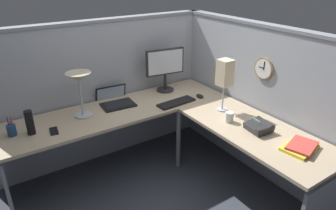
# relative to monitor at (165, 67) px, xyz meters

# --- Properties ---
(ground_plane) EXTENTS (6.80, 6.80, 0.00)m
(ground_plane) POSITION_rel_monitor_xyz_m (-0.30, -0.64, -1.02)
(ground_plane) COLOR #383D47
(cubicle_wall_back) EXTENTS (2.57, 0.12, 1.58)m
(cubicle_wall_back) POSITION_rel_monitor_xyz_m (-0.67, 0.23, -0.23)
(cubicle_wall_back) COLOR #999EA8
(cubicle_wall_back) RESTS_ON ground
(cubicle_wall_right) EXTENTS (0.12, 2.37, 1.58)m
(cubicle_wall_right) POSITION_rel_monitor_xyz_m (0.57, -0.90, -0.23)
(cubicle_wall_right) COLOR #999EA8
(cubicle_wall_right) RESTS_ON ground
(desk) EXTENTS (2.35, 2.15, 0.73)m
(desk) POSITION_rel_monitor_xyz_m (-0.45, -0.69, -0.39)
(desk) COLOR tan
(desk) RESTS_ON ground
(monitor) EXTENTS (0.46, 0.20, 0.50)m
(monitor) POSITION_rel_monitor_xyz_m (0.00, 0.00, 0.00)
(monitor) COLOR #232326
(monitor) RESTS_ON desk
(laptop) EXTENTS (0.37, 0.41, 0.22)m
(laptop) POSITION_rel_monitor_xyz_m (-0.64, 0.01, -0.27)
(laptop) COLOR black
(laptop) RESTS_ON desk
(keyboard) EXTENTS (0.44, 0.17, 0.02)m
(keyboard) POSITION_rel_monitor_xyz_m (-0.10, -0.38, -0.28)
(keyboard) COLOR black
(keyboard) RESTS_ON desk
(computer_mouse) EXTENTS (0.06, 0.10, 0.03)m
(computer_mouse) POSITION_rel_monitor_xyz_m (0.21, -0.39, -0.28)
(computer_mouse) COLOR black
(computer_mouse) RESTS_ON desk
(desk_lamp_dome) EXTENTS (0.24, 0.24, 0.44)m
(desk_lamp_dome) POSITION_rel_monitor_xyz_m (-1.03, -0.11, 0.07)
(desk_lamp_dome) COLOR #B7BABF
(desk_lamp_dome) RESTS_ON desk
(pen_cup) EXTENTS (0.08, 0.08, 0.18)m
(pen_cup) POSITION_rel_monitor_xyz_m (-1.68, -0.14, -0.24)
(pen_cup) COLOR navy
(pen_cup) RESTS_ON desk
(cell_phone) EXTENTS (0.09, 0.15, 0.01)m
(cell_phone) POSITION_rel_monitor_xyz_m (-1.36, -0.27, -0.29)
(cell_phone) COLOR black
(cell_phone) RESTS_ON desk
(thermos_flask) EXTENTS (0.07, 0.07, 0.22)m
(thermos_flask) POSITION_rel_monitor_xyz_m (-1.53, -0.21, -0.18)
(thermos_flask) COLOR black
(thermos_flask) RESTS_ON desk
(office_phone) EXTENTS (0.22, 0.23, 0.11)m
(office_phone) POSITION_rel_monitor_xyz_m (0.17, -1.27, -0.26)
(office_phone) COLOR #232326
(office_phone) RESTS_ON desk
(book_stack) EXTENTS (0.32, 0.26, 0.04)m
(book_stack) POSITION_rel_monitor_xyz_m (0.22, -1.66, -0.27)
(book_stack) COLOR yellow
(book_stack) RESTS_ON desk
(desk_lamp_paper) EXTENTS (0.13, 0.13, 0.53)m
(desk_lamp_paper) POSITION_rel_monitor_xyz_m (0.19, -0.77, 0.09)
(desk_lamp_paper) COLOR #B7BABF
(desk_lamp_paper) RESTS_ON desk
(coffee_mug) EXTENTS (0.08, 0.08, 0.10)m
(coffee_mug) POSITION_rel_monitor_xyz_m (0.07, -0.99, -0.25)
(coffee_mug) COLOR silver
(coffee_mug) RESTS_ON desk
(wall_clock) EXTENTS (0.04, 0.22, 0.22)m
(wall_clock) POSITION_rel_monitor_xyz_m (0.52, -0.97, 0.14)
(wall_clock) COLOR olive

